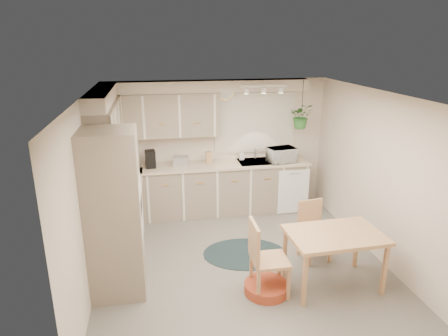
% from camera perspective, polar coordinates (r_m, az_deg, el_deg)
% --- Properties ---
extents(floor, '(4.20, 4.20, 0.00)m').
position_cam_1_polar(floor, '(5.94, 2.47, -13.23)').
color(floor, '#68645C').
rests_on(floor, ground).
extents(ceiling, '(4.20, 4.20, 0.00)m').
position_cam_1_polar(ceiling, '(5.13, 2.84, 10.36)').
color(ceiling, silver).
rests_on(ceiling, wall_back).
extents(wall_back, '(4.00, 0.04, 2.40)m').
position_cam_1_polar(wall_back, '(7.39, -0.95, 3.25)').
color(wall_back, beige).
rests_on(wall_back, floor).
extents(wall_front, '(4.00, 0.04, 2.40)m').
position_cam_1_polar(wall_front, '(3.60, 10.23, -13.74)').
color(wall_front, beige).
rests_on(wall_front, floor).
extents(wall_left, '(0.04, 4.20, 2.40)m').
position_cam_1_polar(wall_left, '(5.37, -18.72, -3.50)').
color(wall_left, beige).
rests_on(wall_left, floor).
extents(wall_right, '(0.04, 4.20, 2.40)m').
position_cam_1_polar(wall_right, '(6.16, 21.10, -1.02)').
color(wall_right, beige).
rests_on(wall_right, floor).
extents(base_cab_left, '(0.60, 1.85, 0.90)m').
position_cam_1_polar(base_cab_left, '(6.42, -14.34, -6.80)').
color(base_cab_left, gray).
rests_on(base_cab_left, floor).
extents(base_cab_back, '(3.60, 0.60, 0.90)m').
position_cam_1_polar(base_cab_back, '(7.31, -2.09, -3.11)').
color(base_cab_back, gray).
rests_on(base_cab_back, floor).
extents(counter_left, '(0.64, 1.89, 0.04)m').
position_cam_1_polar(counter_left, '(6.24, -14.58, -2.87)').
color(counter_left, '#C5B090').
rests_on(counter_left, base_cab_left).
extents(counter_back, '(3.64, 0.64, 0.04)m').
position_cam_1_polar(counter_back, '(7.14, -2.12, 0.38)').
color(counter_back, '#C5B090').
rests_on(counter_back, base_cab_back).
extents(oven_stack, '(0.65, 0.65, 2.10)m').
position_cam_1_polar(oven_stack, '(5.04, -15.44, -6.46)').
color(oven_stack, gray).
rests_on(oven_stack, floor).
extents(wall_oven_face, '(0.02, 0.56, 0.58)m').
position_cam_1_polar(wall_oven_face, '(5.01, -11.78, -6.29)').
color(wall_oven_face, silver).
rests_on(wall_oven_face, oven_stack).
extents(upper_cab_left, '(0.35, 2.00, 0.75)m').
position_cam_1_polar(upper_cab_left, '(6.12, -16.43, 5.43)').
color(upper_cab_left, gray).
rests_on(upper_cab_left, wall_left).
extents(upper_cab_back, '(2.00, 0.35, 0.75)m').
position_cam_1_polar(upper_cab_back, '(6.99, -8.92, 7.44)').
color(upper_cab_back, gray).
rests_on(upper_cab_back, wall_back).
extents(soffit_left, '(0.30, 2.00, 0.20)m').
position_cam_1_polar(soffit_left, '(6.05, -17.06, 9.81)').
color(soffit_left, beige).
rests_on(soffit_left, wall_left).
extents(soffit_back, '(3.60, 0.30, 0.20)m').
position_cam_1_polar(soffit_back, '(7.01, -2.44, 11.59)').
color(soffit_back, beige).
rests_on(soffit_back, wall_back).
extents(cooktop, '(0.52, 0.58, 0.02)m').
position_cam_1_polar(cooktop, '(5.70, -14.87, -4.65)').
color(cooktop, silver).
rests_on(cooktop, counter_left).
extents(range_hood, '(0.40, 0.60, 0.14)m').
position_cam_1_polar(range_hood, '(5.54, -15.45, -0.31)').
color(range_hood, silver).
rests_on(range_hood, upper_cab_left).
extents(window_blinds, '(1.40, 0.02, 1.00)m').
position_cam_1_polar(window_blinds, '(7.41, 4.45, 6.42)').
color(window_blinds, silver).
rests_on(window_blinds, wall_back).
extents(window_frame, '(1.50, 0.02, 1.10)m').
position_cam_1_polar(window_frame, '(7.42, 4.43, 6.43)').
color(window_frame, beige).
rests_on(window_frame, wall_back).
extents(sink, '(0.70, 0.48, 0.10)m').
position_cam_1_polar(sink, '(7.33, 4.85, 0.63)').
color(sink, '#9E9FA5').
rests_on(sink, counter_back).
extents(dishwasher_front, '(0.58, 0.02, 0.83)m').
position_cam_1_polar(dishwasher_front, '(7.39, 9.88, -3.36)').
color(dishwasher_front, silver).
rests_on(dishwasher_front, base_cab_back).
extents(track_light_bar, '(0.80, 0.04, 0.04)m').
position_cam_1_polar(track_light_bar, '(6.80, 5.72, 11.57)').
color(track_light_bar, silver).
rests_on(track_light_bar, ceiling).
extents(wall_clock, '(0.30, 0.03, 0.30)m').
position_cam_1_polar(wall_clock, '(7.20, 0.25, 10.81)').
color(wall_clock, gold).
rests_on(wall_clock, wall_back).
extents(dining_table, '(1.21, 0.83, 0.74)m').
position_cam_1_polar(dining_table, '(5.45, 15.28, -12.46)').
color(dining_table, tan).
rests_on(dining_table, floor).
extents(chair_left, '(0.46, 0.46, 0.98)m').
position_cam_1_polar(chair_left, '(5.09, 6.59, -12.67)').
color(chair_left, tan).
rests_on(chair_left, floor).
extents(chair_back, '(0.46, 0.46, 0.86)m').
position_cam_1_polar(chair_back, '(5.96, 12.89, -8.90)').
color(chair_back, tan).
rests_on(chair_back, floor).
extents(braided_rug, '(1.39, 1.13, 0.01)m').
position_cam_1_polar(braided_rug, '(6.13, 3.02, -12.11)').
color(braided_rug, black).
rests_on(braided_rug, floor).
extents(pet_bed, '(0.70, 0.70, 0.13)m').
position_cam_1_polar(pet_bed, '(5.32, 6.06, -16.65)').
color(pet_bed, '#B13A23').
rests_on(pet_bed, floor).
extents(microwave, '(0.53, 0.36, 0.33)m').
position_cam_1_polar(microwave, '(7.30, 8.23, 2.09)').
color(microwave, silver).
rests_on(microwave, counter_back).
extents(soap_bottle, '(0.09, 0.19, 0.09)m').
position_cam_1_polar(soap_bottle, '(7.38, 2.53, 1.47)').
color(soap_bottle, silver).
rests_on(soap_bottle, counter_back).
extents(hanging_plant, '(0.50, 0.53, 0.35)m').
position_cam_1_polar(hanging_plant, '(7.27, 10.99, 6.91)').
color(hanging_plant, '#2C6A2A').
rests_on(hanging_plant, ceiling).
extents(coffee_maker, '(0.19, 0.22, 0.30)m').
position_cam_1_polar(coffee_maker, '(7.04, -10.48, 1.27)').
color(coffee_maker, black).
rests_on(coffee_maker, counter_back).
extents(toaster, '(0.29, 0.19, 0.16)m').
position_cam_1_polar(toaster, '(7.09, -6.19, 1.01)').
color(toaster, '#9E9FA5').
rests_on(toaster, counter_back).
extents(knife_block, '(0.10, 0.10, 0.22)m').
position_cam_1_polar(knife_block, '(7.16, -2.18, 1.50)').
color(knife_block, tan).
rests_on(knife_block, counter_back).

